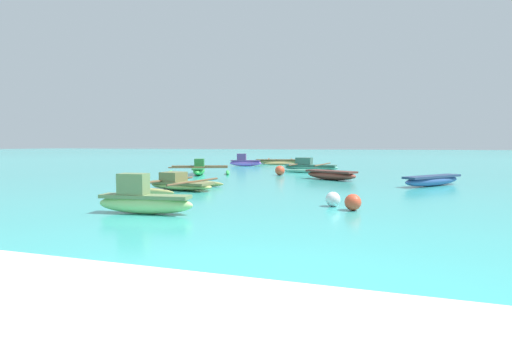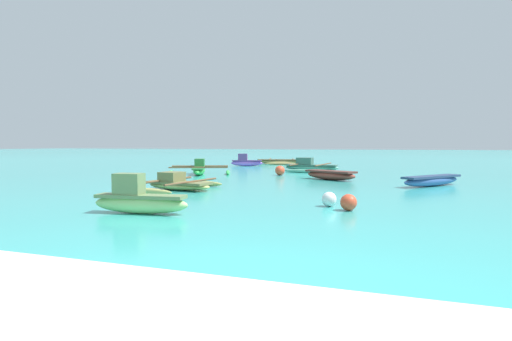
# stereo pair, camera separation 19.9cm
# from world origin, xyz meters

# --- Properties ---
(ground_plane) EXTENTS (240.00, 240.00, 0.00)m
(ground_plane) POSITION_xyz_m (0.00, 0.00, 0.00)
(ground_plane) COLOR #38ADA8
(moored_boat_0) EXTENTS (2.55, 1.83, 0.40)m
(moored_boat_0) POSITION_xyz_m (-0.94, 14.64, 0.23)
(moored_boat_0) COLOR brown
(moored_boat_0) RESTS_ON ground_plane
(moored_boat_1) EXTENTS (2.32, 0.95, 0.89)m
(moored_boat_1) POSITION_xyz_m (-8.24, 23.81, 0.31)
(moored_boat_1) COLOR #AC65DD
(moored_boat_1) RESTS_ON ground_plane
(moored_boat_2) EXTENTS (2.57, 3.25, 0.61)m
(moored_boat_2) POSITION_xyz_m (-5.34, 9.08, 0.20)
(moored_boat_2) COLOR tan
(moored_boat_2) RESTS_ON ground_plane
(moored_boat_3) EXTENTS (2.28, 0.72, 0.90)m
(moored_boat_3) POSITION_xyz_m (-3.82, 4.66, 0.32)
(moored_boat_3) COLOR #A9D67C
(moored_boat_3) RESTS_ON ground_plane
(moored_boat_4) EXTENTS (3.53, 2.82, 0.80)m
(moored_boat_4) POSITION_xyz_m (-7.84, 15.66, 0.26)
(moored_boat_4) COLOR green
(moored_boat_4) RESTS_ON ground_plane
(moored_boat_5) EXTENTS (2.41, 2.82, 0.39)m
(moored_boat_5) POSITION_xyz_m (3.01, 13.19, 0.22)
(moored_boat_5) COLOR #335897
(moored_boat_5) RESTS_ON ground_plane
(moored_boat_6) EXTENTS (4.15, 3.66, 0.43)m
(moored_boat_6) POSITION_xyz_m (-6.66, 27.60, 0.20)
(moored_boat_6) COLOR tan
(moored_boat_6) RESTS_ON ground_plane
(moored_boat_7) EXTENTS (3.31, 4.15, 0.77)m
(moored_boat_7) POSITION_xyz_m (-2.93, 20.35, 0.26)
(moored_boat_7) COLOR #58A58C
(moored_boat_7) RESTS_ON ground_plane
(mooring_buoy_0) EXTENTS (0.39, 0.39, 0.39)m
(mooring_buoy_0) POSITION_xyz_m (0.62, 6.56, 0.20)
(mooring_buoy_0) COLOR #E54C2D
(mooring_buoy_0) RESTS_ON ground_plane
(mooring_buoy_1) EXTENTS (0.49, 0.49, 0.49)m
(mooring_buoy_1) POSITION_xyz_m (-3.71, 16.37, 0.24)
(mooring_buoy_1) COLOR #E54C2D
(mooring_buoy_1) RESTS_ON ground_plane
(mooring_buoy_2) EXTENTS (0.37, 0.37, 0.37)m
(mooring_buoy_2) POSITION_xyz_m (0.10, 7.03, 0.18)
(mooring_buoy_2) COLOR white
(mooring_buoy_2) RESTS_ON ground_plane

